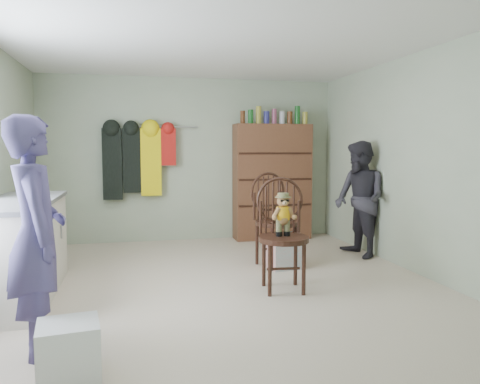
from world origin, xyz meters
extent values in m
plane|color=beige|center=(0.00, 0.00, 0.00)|extent=(5.00, 5.00, 0.00)
plane|color=#ADB79A|center=(0.00, 2.50, 1.25)|extent=(4.50, 0.00, 4.50)
plane|color=#ADB79A|center=(2.25, 0.00, 1.25)|extent=(0.00, 5.00, 5.00)
plane|color=white|center=(0.00, 0.00, 2.50)|extent=(5.00, 5.00, 0.00)
cube|color=silver|center=(-1.95, 0.00, 0.45)|extent=(0.60, 1.80, 0.90)
cube|color=slate|center=(-1.95, 0.00, 0.92)|extent=(0.64, 1.86, 0.04)
cylinder|color=#99999E|center=(-1.64, -0.45, 0.54)|extent=(0.02, 0.02, 0.14)
cylinder|color=#99999E|center=(-1.64, 0.45, 0.54)|extent=(0.02, 0.02, 0.14)
cube|color=white|center=(-1.30, -1.79, 0.17)|extent=(0.41, 0.39, 0.35)
cylinder|color=#331B12|center=(0.56, -0.37, 0.53)|extent=(0.55, 0.55, 0.05)
cylinder|color=#331B12|center=(0.38, -0.52, 0.25)|extent=(0.04, 0.04, 0.50)
cylinder|color=#331B12|center=(0.71, -0.56, 0.25)|extent=(0.04, 0.04, 0.50)
cylinder|color=#331B12|center=(0.42, -0.18, 0.25)|extent=(0.04, 0.04, 0.50)
cylinder|color=#331B12|center=(0.75, -0.22, 0.25)|extent=(0.04, 0.04, 0.50)
torus|color=#331B12|center=(0.59, -0.17, 0.89)|extent=(0.49, 0.08, 0.49)
cylinder|color=#331B12|center=(0.38, -0.16, 0.72)|extent=(0.03, 0.03, 0.33)
cylinder|color=#331B12|center=(0.78, -0.21, 0.72)|extent=(0.03, 0.03, 0.33)
cylinder|color=#F0AE12|center=(0.56, -0.35, 0.78)|extent=(0.14, 0.14, 0.13)
cylinder|color=#475128|center=(0.56, -0.35, 0.65)|extent=(0.08, 0.08, 0.20)
sphere|color=#9E7042|center=(0.56, -0.35, 0.90)|extent=(0.12, 0.12, 0.12)
cylinder|color=#475128|center=(0.56, -0.35, 0.96)|extent=(0.11, 0.11, 0.04)
cube|color=black|center=(0.56, -0.41, 0.91)|extent=(0.09, 0.01, 0.02)
cylinder|color=#331B12|center=(0.79, 0.59, 0.53)|extent=(0.62, 0.62, 0.05)
cylinder|color=#331B12|center=(0.67, 0.39, 0.25)|extent=(0.04, 0.04, 0.50)
cylinder|color=#331B12|center=(1.00, 0.47, 0.25)|extent=(0.04, 0.04, 0.50)
cylinder|color=#331B12|center=(0.58, 0.72, 0.25)|extent=(0.04, 0.04, 0.50)
cylinder|color=#331B12|center=(0.91, 0.81, 0.25)|extent=(0.04, 0.04, 0.50)
torus|color=#331B12|center=(0.74, 0.79, 0.89)|extent=(0.48, 0.16, 0.49)
cylinder|color=#331B12|center=(0.55, 0.72, 0.72)|extent=(0.03, 0.03, 0.34)
cylinder|color=#331B12|center=(0.94, 0.83, 0.72)|extent=(0.03, 0.03, 0.34)
cube|color=#E57E72|center=(0.87, 0.47, 0.21)|extent=(0.42, 0.35, 0.41)
imported|color=#4F457F|center=(-1.55, -1.34, 0.82)|extent=(0.54, 0.68, 1.65)
imported|color=#2D2B33|center=(2.00, 0.82, 0.76)|extent=(0.64, 0.79, 1.53)
cube|color=brown|center=(1.25, 2.30, 0.90)|extent=(1.20, 0.38, 1.80)
cube|color=#331B12|center=(1.25, 2.11, 0.55)|extent=(1.16, 0.02, 0.03)
cube|color=#331B12|center=(1.25, 2.11, 0.95)|extent=(1.16, 0.02, 0.03)
cube|color=#331B12|center=(1.25, 2.11, 1.35)|extent=(1.16, 0.02, 0.03)
cylinder|color=#592D14|center=(0.75, 2.20, 1.90)|extent=(0.07, 0.07, 0.19)
cylinder|color=#19591E|center=(0.88, 2.20, 1.91)|extent=(0.08, 0.08, 0.21)
cylinder|color=#A59933|center=(1.00, 2.20, 1.93)|extent=(0.08, 0.08, 0.26)
cylinder|color=navy|center=(1.12, 2.20, 1.90)|extent=(0.09, 0.09, 0.19)
cylinder|color=#8C3F59|center=(1.25, 2.20, 1.91)|extent=(0.07, 0.07, 0.23)
cylinder|color=#B2B2B7|center=(1.38, 2.20, 1.90)|extent=(0.08, 0.08, 0.19)
cylinder|color=#592D14|center=(1.50, 2.20, 1.90)|extent=(0.08, 0.08, 0.19)
cylinder|color=#19591E|center=(1.62, 2.20, 1.94)|extent=(0.08, 0.08, 0.28)
cylinder|color=#A59933|center=(1.75, 2.20, 1.90)|extent=(0.08, 0.08, 0.19)
cylinder|color=#99999E|center=(-0.40, 2.44, 1.75)|extent=(1.00, 0.02, 0.02)
cube|color=black|center=(-1.18, 2.38, 1.19)|extent=(0.28, 0.10, 1.05)
cube|color=black|center=(-0.90, 2.38, 1.25)|extent=(0.26, 0.10, 0.95)
cube|color=yellow|center=(-0.62, 2.38, 1.22)|extent=(0.30, 0.10, 1.00)
cube|color=red|center=(-0.36, 2.38, 1.44)|extent=(0.22, 0.10, 0.55)
camera|label=1|loc=(-0.89, -4.75, 1.42)|focal=35.00mm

